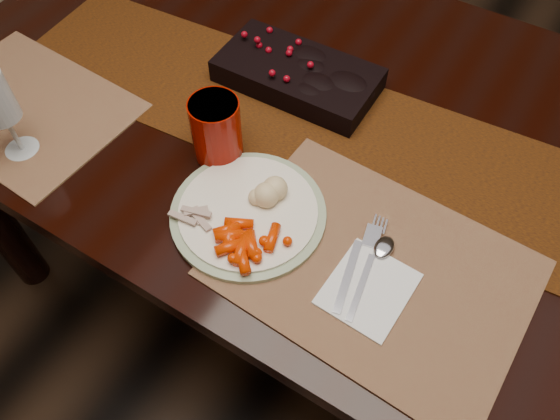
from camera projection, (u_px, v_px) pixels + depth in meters
The scene contains 15 objects.
floor at pixel (325, 293), 1.69m from camera, with size 5.00×5.00×0.00m, color black.
dining_table at pixel (335, 227), 1.39m from camera, with size 1.80×1.00×0.75m, color black.
table_runner at pixel (365, 143), 1.05m from camera, with size 1.54×0.32×0.00m, color #4E2E14.
centerpiece at pixel (298, 72), 1.11m from camera, with size 0.33×0.17×0.07m, color black, non-canonical shape.
placemat_main at pixel (373, 268), 0.89m from camera, with size 0.49×0.36×0.00m, color brown.
placemat_second at pixel (24, 108), 1.10m from camera, with size 0.42×0.31×0.00m, color #80624A.
dinner_plate at pixel (248, 213), 0.94m from camera, with size 0.27×0.27×0.01m, color white.
baby_carrots at pixel (247, 241), 0.89m from camera, with size 0.10×0.08×0.02m, color red, non-canonical shape.
mashed_potatoes at pixel (268, 187), 0.93m from camera, with size 0.08×0.07×0.04m, color beige, non-canonical shape.
turkey_shreds at pixel (193, 216), 0.92m from camera, with size 0.07×0.06×0.02m, color beige, non-canonical shape.
napkin at pixel (368, 289), 0.86m from camera, with size 0.12×0.14×0.00m, color white.
fork at pixel (354, 265), 0.88m from camera, with size 0.03×0.18×0.00m, color silver, non-canonical shape.
spoon at pixel (368, 274), 0.87m from camera, with size 0.03×0.16×0.00m, color silver, non-canonical shape.
red_cup at pixel (216, 130), 0.98m from camera, with size 0.09×0.09×0.12m, color #870B00.
wine_glass at pixel (3, 115), 0.96m from camera, with size 0.07×0.07×0.18m, color silver, non-canonical shape.
Camera 1 is at (0.28, -0.72, 1.53)m, focal length 35.00 mm.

